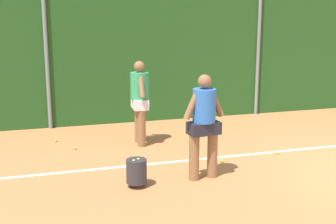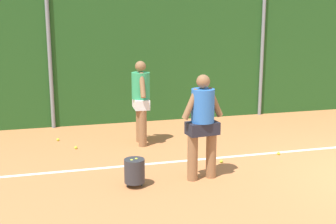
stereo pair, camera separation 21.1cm
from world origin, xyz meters
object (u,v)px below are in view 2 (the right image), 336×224
(tennis_ball_5, at_px, (221,161))
(tennis_ball_6, at_px, (58,140))
(tennis_ball_3, at_px, (76,148))
(player_foreground_near, at_px, (203,121))
(tennis_ball_0, at_px, (279,153))
(player_midcourt, at_px, (141,98))
(ball_hopper, at_px, (134,171))

(tennis_ball_5, relative_size, tennis_ball_6, 1.00)
(tennis_ball_3, relative_size, tennis_ball_5, 1.00)
(tennis_ball_3, distance_m, tennis_ball_6, 0.85)
(player_foreground_near, height_order, tennis_ball_0, player_foreground_near)
(tennis_ball_6, bearing_deg, player_midcourt, -21.78)
(player_midcourt, distance_m, tennis_ball_6, 2.27)
(tennis_ball_3, distance_m, tennis_ball_5, 3.28)
(player_foreground_near, height_order, tennis_ball_6, player_foreground_near)
(tennis_ball_5, height_order, tennis_ball_6, same)
(tennis_ball_3, bearing_deg, tennis_ball_6, 115.55)
(player_midcourt, bearing_deg, player_foreground_near, -163.40)
(player_foreground_near, relative_size, tennis_ball_0, 29.16)
(player_midcourt, bearing_deg, tennis_ball_5, -141.03)
(player_midcourt, relative_size, tennis_ball_3, 29.20)
(player_foreground_near, xyz_separation_m, tennis_ball_0, (2.06, 0.89, -1.05))
(player_foreground_near, distance_m, tennis_ball_5, 1.44)
(player_midcourt, distance_m, tennis_ball_5, 2.42)
(player_midcourt, height_order, tennis_ball_6, player_midcourt)
(player_foreground_near, distance_m, tennis_ball_0, 2.48)
(tennis_ball_0, bearing_deg, player_foreground_near, -156.63)
(player_midcourt, xyz_separation_m, ball_hopper, (-0.65, -2.54, -0.79))
(ball_hopper, bearing_deg, player_foreground_near, 2.58)
(player_midcourt, height_order, tennis_ball_5, player_midcourt)
(player_midcourt, xyz_separation_m, tennis_ball_6, (-1.87, 0.75, -1.05))
(player_midcourt, bearing_deg, tennis_ball_3, 93.70)
(tennis_ball_0, xyz_separation_m, tennis_ball_5, (-1.38, -0.17, 0.00))
(ball_hopper, height_order, tennis_ball_0, ball_hopper)
(player_foreground_near, relative_size, tennis_ball_5, 29.16)
(ball_hopper, xyz_separation_m, tennis_ball_5, (1.94, 0.78, -0.26))
(ball_hopper, height_order, tennis_ball_5, ball_hopper)
(player_midcourt, relative_size, tennis_ball_6, 29.20)
(tennis_ball_0, relative_size, tennis_ball_3, 1.00)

